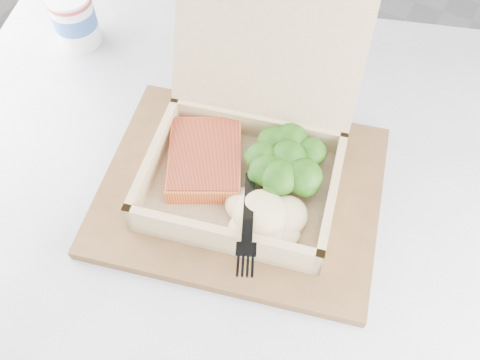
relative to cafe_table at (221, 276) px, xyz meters
The scene contains 9 objects.
cafe_table is the anchor object (origin of this frame).
serving_tray 0.20m from the cafe_table, 74.25° to the left, with size 0.35×0.28×0.01m, color brown.
takeout_container 0.27m from the cafe_table, 87.53° to the left, with size 0.29×0.31×0.21m.
salmon_fillet 0.24m from the cafe_table, 132.85° to the left, with size 0.09×0.12×0.02m, color orange.
broccoli_pile 0.26m from the cafe_table, 56.98° to the left, with size 0.11×0.11×0.04m, color #2E6D18, non-canonical shape.
mashed_potatoes 0.24m from the cafe_table, ahead, with size 0.11×0.09×0.04m, color beige.
plastic_fork 0.25m from the cafe_table, 24.68° to the left, with size 0.08×0.15×0.03m.
paper_cup 0.45m from the cafe_table, 154.02° to the left, with size 0.07×0.07×0.08m.
receipt 0.29m from the cafe_table, 95.92° to the left, with size 0.07×0.12×0.00m, color white.
Camera 1 is at (-0.42, -0.49, 1.32)m, focal length 40.00 mm.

